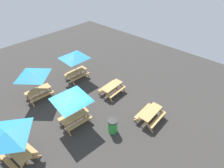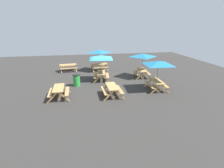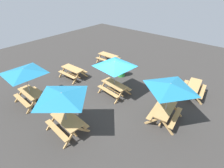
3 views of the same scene
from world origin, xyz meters
The scene contains 9 objects.
ground_plane centered at (0.00, 0.00, 0.00)m, with size 29.59×29.59×0.00m, color #33302D.
picnic_table_0 centered at (-4.00, 0.04, 0.56)m, with size 1.83×1.57×0.81m.
picnic_table_1 centered at (-3.41, -3.61, 1.99)m, with size 2.83×2.83×2.34m.
picnic_table_2 centered at (3.41, 0.13, 1.99)m, with size 2.23×2.23×2.34m.
picnic_table_3 centered at (3.73, 3.51, 0.56)m, with size 1.74×1.97×0.81m.
picnic_table_4 centered at (0.12, -3.66, 1.99)m, with size 2.15×2.15×2.34m.
picnic_table_5 centered at (-0.16, 0.34, 1.99)m, with size 2.81×2.81×2.34m.
picnic_table_6 centered at (-3.69, 3.75, 0.56)m, with size 1.82×1.56×0.81m.
trash_bin_green centered at (-1.33, 2.57, 0.49)m, with size 0.59×0.59×0.98m.
Camera 2 is at (-15.51, 2.13, 4.90)m, focal length 28.00 mm.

